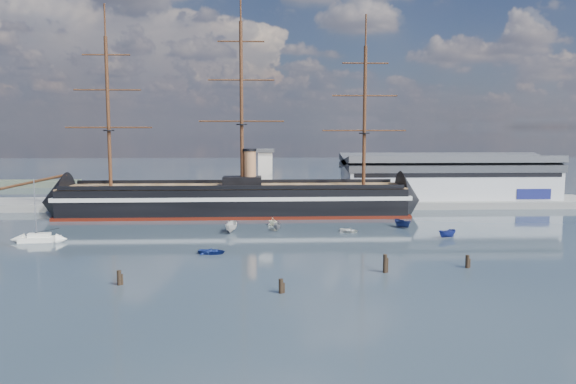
{
  "coord_description": "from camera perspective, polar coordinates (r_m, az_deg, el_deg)",
  "views": [
    {
      "loc": [
        2.39,
        -86.41,
        23.07
      ],
      "look_at": [
        7.8,
        35.0,
        9.0
      ],
      "focal_mm": 35.0,
      "sensor_mm": 36.0,
      "label": 1
    }
  ],
  "objects": [
    {
      "name": "warship",
      "position": [
        147.93,
        -6.1,
        -0.83
      ],
      "size": [
        112.9,
        16.53,
        53.94
      ],
      "rotation": [
        0.0,
        0.0,
        0.0
      ],
      "color": "black",
      "rests_on": "ground"
    },
    {
      "name": "motorboat_g",
      "position": [
        122.49,
        15.85,
        -4.51
      ],
      "size": [
        4.35,
        5.7,
        2.17
      ],
      "primitive_type": "imported",
      "rotation": [
        0.0,
        0.0,
        -1.07
      ],
      "color": "navy",
      "rests_on": "ground"
    },
    {
      "name": "motorboat_b",
      "position": [
        104.11,
        -7.74,
        -6.26
      ],
      "size": [
        1.75,
        3.28,
        1.45
      ],
      "primitive_type": "imported",
      "rotation": [
        0.0,
        0.0,
        1.4
      ],
      "color": "navy",
      "rests_on": "ground"
    },
    {
      "name": "piling_near_left",
      "position": [
        87.16,
        -16.76,
        -9.03
      ],
      "size": [
        0.64,
        0.64,
        2.89
      ],
      "primitive_type": "cylinder",
      "color": "black",
      "rests_on": "ground"
    },
    {
      "name": "piling_far_right",
      "position": [
        97.82,
        17.73,
        -7.36
      ],
      "size": [
        0.64,
        0.64,
        2.85
      ],
      "primitive_type": "cylinder",
      "color": "black",
      "rests_on": "ground"
    },
    {
      "name": "motorboat_c",
      "position": [
        126.36,
        -1.11,
        -3.92
      ],
      "size": [
        4.99,
        1.85,
        1.99
      ],
      "primitive_type": "imported",
      "rotation": [
        0.0,
        0.0,
        -0.0
      ],
      "color": "gray",
      "rests_on": "ground"
    },
    {
      "name": "sailboat",
      "position": [
        124.18,
        -23.94,
        -4.3
      ],
      "size": [
        8.24,
        3.37,
        12.8
      ],
      "rotation": [
        0.0,
        0.0,
        0.13
      ],
      "color": "white",
      "rests_on": "ground"
    },
    {
      "name": "quay_tower",
      "position": [
        159.97,
        -2.33,
        1.82
      ],
      "size": [
        5.0,
        5.0,
        15.0
      ],
      "color": "silver",
      "rests_on": "ground"
    },
    {
      "name": "motorboat_e",
      "position": [
        124.64,
        6.21,
        -4.1
      ],
      "size": [
        2.66,
        2.9,
        1.32
      ],
      "primitive_type": "imported",
      "rotation": [
        0.0,
        0.0,
        0.89
      ],
      "color": "silver",
      "rests_on": "ground"
    },
    {
      "name": "ground",
      "position": [
        128.52,
        -3.58,
        -3.75
      ],
      "size": [
        600.0,
        600.0,
        0.0
      ],
      "primitive_type": "plane",
      "color": "#21303E",
      "rests_on": "ground"
    },
    {
      "name": "motorboat_a",
      "position": [
        124.51,
        -5.77,
        -4.11
      ],
      "size": [
        7.45,
        3.38,
        2.89
      ],
      "primitive_type": "imported",
      "rotation": [
        0.0,
        0.0,
        -0.1
      ],
      "color": "silver",
      "rests_on": "ground"
    },
    {
      "name": "motorboat_f",
      "position": [
        132.23,
        11.58,
        -3.58
      ],
      "size": [
        6.31,
        4.66,
        2.39
      ],
      "primitive_type": "imported",
      "rotation": [
        0.0,
        0.0,
        0.47
      ],
      "color": "navy",
      "rests_on": "ground"
    },
    {
      "name": "piling_near_right",
      "position": [
        91.67,
        9.81,
        -8.07
      ],
      "size": [
        0.64,
        0.64,
        3.66
      ],
      "primitive_type": "cylinder",
      "color": "black",
      "rests_on": "ground"
    },
    {
      "name": "warehouse",
      "position": [
        176.11,
        15.87,
        1.44
      ],
      "size": [
        63.0,
        21.0,
        11.6
      ],
      "color": "#B7BABC",
      "rests_on": "ground"
    },
    {
      "name": "quay",
      "position": [
        164.22,
        0.13,
        -1.47
      ],
      "size": [
        180.0,
        18.0,
        2.0
      ],
      "primitive_type": "cube",
      "color": "slate",
      "rests_on": "ground"
    },
    {
      "name": "piling_near_mid",
      "position": [
        79.64,
        -0.72,
        -10.24
      ],
      "size": [
        0.64,
        0.64,
        2.74
      ],
      "primitive_type": "cylinder",
      "color": "black",
      "rests_on": "ground"
    },
    {
      "name": "motorboat_d",
      "position": [
        132.85,
        -1.53,
        -3.4
      ],
      "size": [
        6.15,
        5.25,
        2.1
      ],
      "primitive_type": "imported",
      "rotation": [
        0.0,
        0.0,
        0.59
      ],
      "color": "white",
      "rests_on": "ground"
    }
  ]
}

